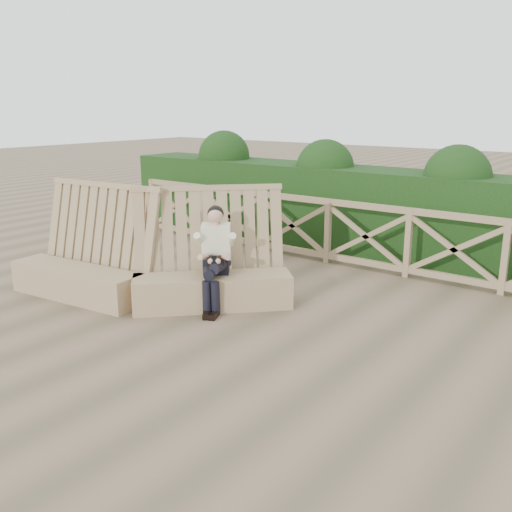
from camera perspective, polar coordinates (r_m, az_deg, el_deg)
The scene contains 5 objects.
ground at distance 6.76m, azimuth -2.75°, elevation -7.96°, with size 60.00×60.00×0.00m, color brown.
bench at distance 7.95m, azimuth -11.05°, elevation -1.67°, with size 3.76×2.29×1.58m.
woman at distance 7.49m, azimuth -4.11°, elevation 0.23°, with size 0.66×0.83×1.36m.
guardrail at distance 9.42m, azimuth 10.93°, elevation 1.94°, with size 10.10×0.09×1.10m.
hedge at distance 10.46m, azimuth 13.92°, elevation 4.15°, with size 12.00×1.20×1.50m, color black.
Camera 1 is at (4.00, -4.77, 2.63)m, focal length 40.00 mm.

